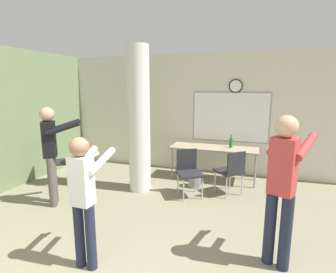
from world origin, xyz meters
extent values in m
cube|color=beige|center=(0.00, 5.06, 1.40)|extent=(8.00, 0.12, 2.80)
cylinder|color=black|center=(0.70, 4.99, 2.05)|extent=(0.30, 0.03, 0.30)
cylinder|color=white|center=(0.70, 4.97, 2.05)|extent=(0.25, 0.01, 0.25)
cube|color=#99999E|center=(0.61, 5.00, 1.35)|extent=(1.74, 0.01, 1.16)
cube|color=white|center=(0.61, 4.99, 1.35)|extent=(1.68, 0.02, 1.10)
cylinder|color=silver|center=(-0.96, 3.43, 1.40)|extent=(0.42, 0.42, 2.80)
cube|color=tan|center=(0.34, 4.46, 0.72)|extent=(1.88, 0.61, 0.03)
cylinder|color=gray|center=(-0.54, 4.22, 0.35)|extent=(0.04, 0.04, 0.70)
cylinder|color=gray|center=(1.22, 4.22, 0.35)|extent=(0.04, 0.04, 0.70)
cylinder|color=gray|center=(-0.54, 4.70, 0.35)|extent=(0.04, 0.04, 0.70)
cylinder|color=gray|center=(1.22, 4.70, 0.35)|extent=(0.04, 0.04, 0.70)
cylinder|color=#1E6B2D|center=(0.69, 4.55, 0.83)|extent=(0.07, 0.07, 0.20)
cylinder|color=#1E6B2D|center=(0.69, 4.55, 0.97)|extent=(0.03, 0.03, 0.08)
cylinder|color=gray|center=(0.05, 3.90, 0.15)|extent=(0.25, 0.25, 0.30)
cube|color=#232328|center=(0.07, 3.39, 0.45)|extent=(0.61, 0.61, 0.04)
cube|color=#232328|center=(-0.04, 3.56, 0.67)|extent=(0.35, 0.24, 0.40)
cylinder|color=#B7B7BC|center=(0.01, 3.14, 0.21)|extent=(0.02, 0.02, 0.43)
cylinder|color=#B7B7BC|center=(0.31, 3.33, 0.21)|extent=(0.02, 0.02, 0.43)
cylinder|color=#B7B7BC|center=(-0.18, 3.45, 0.21)|extent=(0.02, 0.02, 0.43)
cylinder|color=#B7B7BC|center=(0.12, 3.64, 0.21)|extent=(0.02, 0.02, 0.43)
cube|color=#232328|center=(-2.78, 3.24, 0.45)|extent=(0.62, 0.62, 0.04)
cube|color=#232328|center=(-2.92, 3.10, 0.67)|extent=(0.29, 0.31, 0.40)
cylinder|color=#B7B7BC|center=(-2.52, 3.23, 0.21)|extent=(0.02, 0.02, 0.43)
cylinder|color=#B7B7BC|center=(-2.77, 3.49, 0.21)|extent=(0.02, 0.02, 0.43)
cylinder|color=#B7B7BC|center=(-2.78, 2.98, 0.21)|extent=(0.02, 0.02, 0.43)
cylinder|color=#B7B7BC|center=(-3.03, 3.24, 0.21)|extent=(0.02, 0.02, 0.43)
cube|color=#232328|center=(0.74, 3.76, 0.45)|extent=(0.62, 0.62, 0.04)
cube|color=#232328|center=(0.88, 3.61, 0.67)|extent=(0.31, 0.29, 0.40)
cylinder|color=#B7B7BC|center=(0.74, 4.02, 0.21)|extent=(0.02, 0.02, 0.43)
cylinder|color=#B7B7BC|center=(0.48, 3.77, 0.21)|extent=(0.02, 0.02, 0.43)
cylinder|color=#B7B7BC|center=(0.99, 3.75, 0.21)|extent=(0.02, 0.02, 0.43)
cylinder|color=#B7B7BC|center=(0.73, 3.51, 0.21)|extent=(0.02, 0.02, 0.43)
cylinder|color=#1E2338|center=(1.54, 1.78, 0.44)|extent=(0.13, 0.13, 0.89)
cylinder|color=#1E2338|center=(1.38, 1.86, 0.44)|extent=(0.13, 0.13, 0.89)
cube|color=#B23838|center=(1.46, 1.82, 1.20)|extent=(0.32, 0.29, 0.63)
sphere|color=tan|center=(1.46, 1.82, 1.63)|extent=(0.24, 0.24, 0.24)
cylinder|color=#B23838|center=(1.69, 1.99, 1.40)|extent=(0.31, 0.54, 0.25)
cylinder|color=#B23838|center=(1.44, 2.11, 1.40)|extent=(0.31, 0.54, 0.25)
cube|color=white|center=(1.54, 2.33, 1.41)|extent=(0.09, 0.13, 0.04)
cylinder|color=#514C47|center=(-2.08, 2.26, 0.43)|extent=(0.13, 0.13, 0.86)
cylinder|color=#514C47|center=(-2.17, 2.40, 0.43)|extent=(0.13, 0.13, 0.86)
cube|color=black|center=(-2.13, 2.33, 1.17)|extent=(0.30, 0.32, 0.61)
sphere|color=tan|center=(-2.13, 2.33, 1.59)|extent=(0.23, 0.23, 0.23)
cylinder|color=black|center=(-1.85, 2.36, 1.36)|extent=(0.50, 0.38, 0.24)
cylinder|color=black|center=(-2.00, 2.58, 1.36)|extent=(0.50, 0.38, 0.24)
cylinder|color=#1E2338|center=(-0.52, 1.11, 0.39)|extent=(0.11, 0.11, 0.77)
cylinder|color=#1E2338|center=(-0.68, 1.12, 0.39)|extent=(0.11, 0.11, 0.77)
cube|color=white|center=(-0.60, 1.11, 1.04)|extent=(0.23, 0.18, 0.55)
sphere|color=#997051|center=(-0.60, 1.11, 1.42)|extent=(0.21, 0.21, 0.21)
cylinder|color=white|center=(-0.47, 1.33, 1.22)|extent=(0.09, 0.49, 0.22)
cylinder|color=white|center=(-0.72, 1.33, 1.22)|extent=(0.09, 0.49, 0.22)
cube|color=white|center=(-0.71, 1.55, 1.22)|extent=(0.04, 0.13, 0.04)
camera|label=1|loc=(1.13, -1.14, 2.05)|focal=28.00mm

